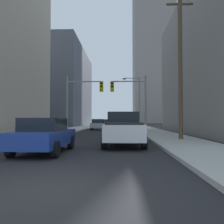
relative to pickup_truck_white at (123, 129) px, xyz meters
The scene contains 16 objects.
ground_plane 8.79m from the pickup_truck_white, 100.79° to the right, with size 400.00×400.00×0.00m, color black.
sidewalk_left 41.98m from the pickup_truck_white, 99.37° to the left, with size 3.47×160.00×0.15m, color #9E9E99.
sidewalk_right 41.57m from the pickup_truck_white, 85.09° to the left, with size 3.47×160.00×0.15m, color #9E9E99.
pickup_truck_white is the anchor object (origin of this frame).
cargo_van_grey 13.37m from the pickup_truck_white, 89.94° to the left, with size 2.16×5.25×2.26m.
sedan_blue 4.73m from the pickup_truck_white, 137.41° to the right, with size 1.95×4.24×1.52m.
sedan_beige 6.45m from the pickup_truck_white, 88.39° to the left, with size 1.95×4.21×1.52m.
sedan_silver 19.97m from the pickup_truck_white, 99.43° to the left, with size 1.95×4.25×1.52m.
sedan_black 34.51m from the pickup_truck_white, 89.85° to the left, with size 1.95×4.21×1.52m.
sedan_maroon 47.27m from the pickup_truck_white, 94.15° to the left, with size 1.95×4.20×1.52m.
traffic_signal_near_left 11.92m from the pickup_truck_white, 110.66° to the left, with size 3.86×0.44×6.00m.
traffic_signal_near_right 11.24m from the pickup_truck_white, 85.50° to the left, with size 3.72×0.44×6.00m.
utility_pole_right 6.70m from the pickup_truck_white, 34.31° to the left, with size 2.20×0.28×10.78m.
street_lamp_right 20.02m from the pickup_truck_white, 83.80° to the left, with size 2.50×0.32×7.50m.
building_left_mid_office 48.28m from the pickup_truck_white, 115.14° to the left, with size 22.74×27.80×18.23m, color #4C515B.
building_right_far_highrise 91.47m from the pickup_truck_white, 80.97° to the left, with size 15.87×19.57×65.30m, color gray.
Camera 1 is at (1.46, -4.68, 1.45)m, focal length 37.49 mm.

